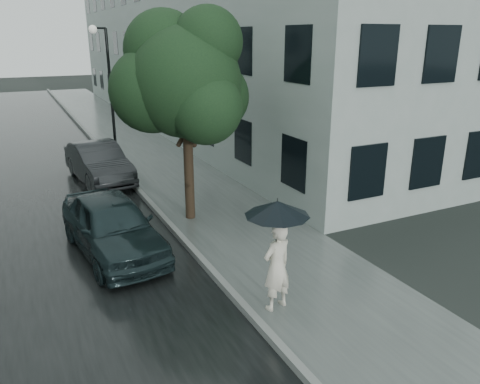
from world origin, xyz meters
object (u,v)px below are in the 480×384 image
car_far (99,162)px  car_near (112,225)px  lamp_post (107,86)px  pedestrian (277,267)px  street_tree (184,80)px

car_far → car_near: bearing=-103.4°
lamp_post → car_near: bearing=-120.2°
pedestrian → car_far: size_ratio=0.42×
street_tree → lamp_post: bearing=94.8°
pedestrian → car_far: (-1.54, 10.14, -0.19)m
street_tree → car_near: bearing=-149.0°
car_near → car_far: car_near is taller
car_near → car_far: bearing=76.4°
lamp_post → car_far: bearing=-129.5°
street_tree → car_near: street_tree is taller
street_tree → car_near: size_ratio=1.38×
pedestrian → lamp_post: 13.17m
pedestrian → car_far: pedestrian is taller
pedestrian → car_near: size_ratio=0.42×
street_tree → car_far: bearing=109.8°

